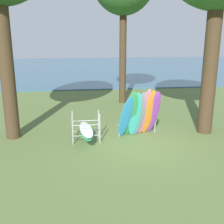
% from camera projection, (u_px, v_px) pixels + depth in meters
% --- Properties ---
extents(ground_plane, '(80.00, 80.00, 0.00)m').
position_uv_depth(ground_plane, '(139.00, 143.00, 11.18)').
color(ground_plane, '#566B38').
extents(lake_water, '(80.00, 36.00, 0.10)m').
position_uv_depth(lake_water, '(93.00, 67.00, 39.76)').
color(lake_water, '#38607A').
rests_on(lake_water, ground).
extents(leaning_board_pile, '(2.00, 1.37, 2.20)m').
position_uv_depth(leaning_board_pile, '(140.00, 114.00, 11.57)').
color(leaning_board_pile, '#2D8ED1').
rests_on(leaning_board_pile, ground).
extents(board_storage_rack, '(1.15, 2.13, 1.25)m').
position_uv_depth(board_storage_rack, '(87.00, 130.00, 11.28)').
color(board_storage_rack, '#9EA0A5').
rests_on(board_storage_rack, ground).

